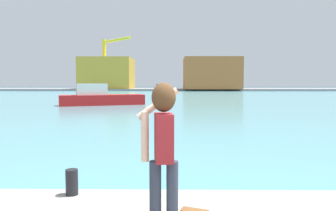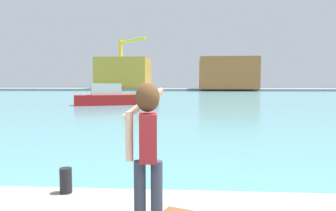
# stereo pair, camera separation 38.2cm
# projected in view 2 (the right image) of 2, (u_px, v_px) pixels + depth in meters

# --- Properties ---
(ground_plane) EXTENTS (220.00, 220.00, 0.00)m
(ground_plane) POSITION_uv_depth(u_px,v_px,m) (192.00, 96.00, 52.95)
(ground_plane) COLOR #334751
(harbor_water) EXTENTS (140.00, 100.00, 0.02)m
(harbor_water) POSITION_uv_depth(u_px,v_px,m) (192.00, 96.00, 54.94)
(harbor_water) COLOR #599EA8
(harbor_water) RESTS_ON ground_plane
(far_shore_dock) EXTENTS (140.00, 20.00, 0.53)m
(far_shore_dock) POSITION_uv_depth(u_px,v_px,m) (191.00, 89.00, 94.72)
(far_shore_dock) COLOR gray
(far_shore_dock) RESTS_ON ground_plane
(person_photographer) EXTENTS (0.53, 0.55, 1.74)m
(person_photographer) POSITION_uv_depth(u_px,v_px,m) (147.00, 140.00, 3.73)
(person_photographer) COLOR #2D3342
(person_photographer) RESTS_ON quay_promenade
(harbor_bollard) EXTENTS (0.19, 0.19, 0.40)m
(harbor_bollard) POSITION_uv_depth(u_px,v_px,m) (66.00, 180.00, 5.03)
(harbor_bollard) COLOR black
(harbor_bollard) RESTS_ON quay_promenade
(boat_moored) EXTENTS (8.73, 4.99, 2.21)m
(boat_moored) POSITION_uv_depth(u_px,v_px,m) (114.00, 97.00, 33.18)
(boat_moored) COLOR #B21919
(boat_moored) RESTS_ON harbor_water
(warehouse_left) EXTENTS (14.35, 13.33, 8.76)m
(warehouse_left) POSITION_uv_depth(u_px,v_px,m) (124.00, 73.00, 93.46)
(warehouse_left) COLOR gold
(warehouse_left) RESTS_ON far_shore_dock
(warehouse_right) EXTENTS (15.24, 13.03, 8.53)m
(warehouse_right) POSITION_uv_depth(u_px,v_px,m) (227.00, 73.00, 88.17)
(warehouse_right) COLOR #B26633
(warehouse_right) RESTS_ON far_shore_dock
(port_crane) EXTENTS (9.14, 10.03, 13.78)m
(port_crane) POSITION_uv_depth(u_px,v_px,m) (124.00, 57.00, 88.95)
(port_crane) COLOR yellow
(port_crane) RESTS_ON far_shore_dock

